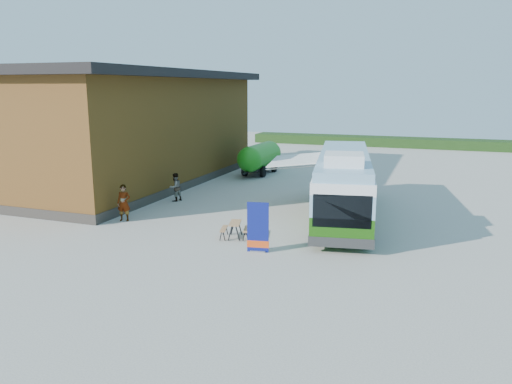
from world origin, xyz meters
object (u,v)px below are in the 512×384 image
at_px(picnic_table, 235,226).
at_px(bus, 343,183).
at_px(banner, 258,232).
at_px(person_a, 124,203).
at_px(person_b, 175,187).
at_px(slurry_tanker, 260,157).

bearing_deg(picnic_table, bus, 38.37).
bearing_deg(banner, person_a, 154.21).
xyz_separation_m(picnic_table, person_a, (-6.19, 0.74, 0.38)).
height_order(bus, person_b, bus).
distance_m(picnic_table, person_a, 6.25).
bearing_deg(person_b, slurry_tanker, -168.74).
bearing_deg(bus, person_a, -166.04).
distance_m(person_a, slurry_tanker, 15.06).
distance_m(banner, picnic_table, 2.16).
xyz_separation_m(bus, person_a, (-9.89, -4.41, -0.87)).
relative_size(bus, person_a, 6.85).
bearing_deg(person_a, bus, 8.82).
bearing_deg(slurry_tanker, bus, -50.78).
bearing_deg(picnic_table, person_a, 157.24).
xyz_separation_m(bus, picnic_table, (-3.71, -5.16, -1.25)).
height_order(banner, slurry_tanker, slurry_tanker).
relative_size(person_b, slurry_tanker, 0.26).
relative_size(person_a, person_b, 1.11).
bearing_deg(bus, banner, -117.94).
distance_m(banner, person_b, 10.22).
bearing_deg(person_b, banner, 67.09).
relative_size(banner, slurry_tanker, 0.33).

